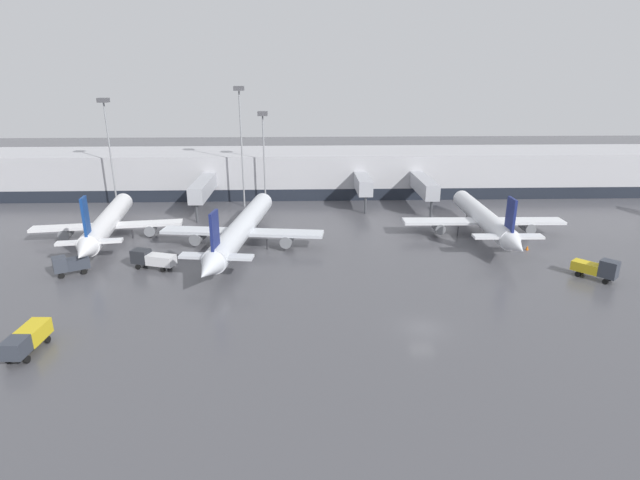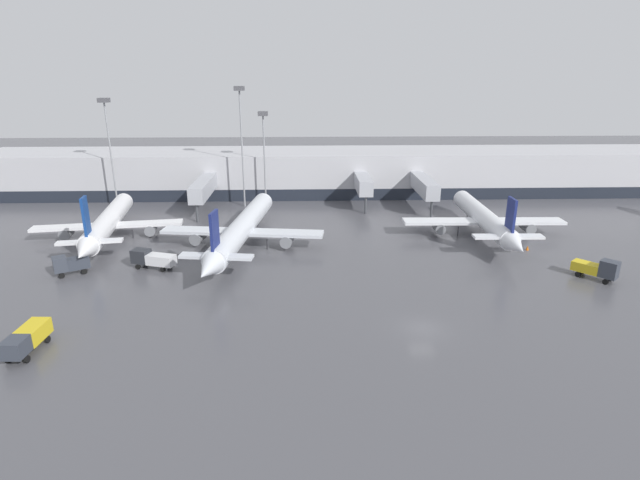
{
  "view_description": "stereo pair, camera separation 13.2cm",
  "coord_description": "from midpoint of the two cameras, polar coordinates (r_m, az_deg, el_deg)",
  "views": [
    {
      "loc": [
        -12.17,
        -45.32,
        25.06
      ],
      "look_at": [
        -9.97,
        19.94,
        3.0
      ],
      "focal_mm": 28.0,
      "sensor_mm": 36.0,
      "label": 1
    },
    {
      "loc": [
        -12.04,
        -45.32,
        25.06
      ],
      "look_at": [
        -9.97,
        19.94,
        3.0
      ],
      "focal_mm": 28.0,
      "sensor_mm": 36.0,
      "label": 2
    }
  ],
  "objects": [
    {
      "name": "service_truck_2",
      "position": [
        70.23,
        -18.68,
        -2.01
      ],
      "size": [
        6.25,
        3.46,
        2.51
      ],
      "rotation": [
        0.0,
        0.0,
        2.84
      ],
      "color": "silver",
      "rests_on": "ground_plane"
    },
    {
      "name": "traffic_cone_0",
      "position": [
        79.97,
        22.56,
        -0.82
      ],
      "size": [
        0.45,
        0.45,
        0.68
      ],
      "color": "orange",
      "rests_on": "ground_plane"
    },
    {
      "name": "parked_jet_2",
      "position": [
        75.26,
        -8.97,
        1.32
      ],
      "size": [
        24.52,
        38.4,
        9.08
      ],
      "rotation": [
        0.0,
        0.0,
        1.44
      ],
      "color": "silver",
      "rests_on": "ground_plane"
    },
    {
      "name": "apron_light_mast_0",
      "position": [
        97.86,
        -6.55,
        12.2
      ],
      "size": [
        1.8,
        1.8,
        18.0
      ],
      "color": "gray",
      "rests_on": "ground_plane"
    },
    {
      "name": "service_truck_0",
      "position": [
        54.8,
        -30.55,
        -9.68
      ],
      "size": [
        2.16,
        5.72,
        2.3
      ],
      "rotation": [
        0.0,
        0.0,
        4.67
      ],
      "color": "gold",
      "rests_on": "ground_plane"
    },
    {
      "name": "parked_jet_1",
      "position": [
        83.95,
        18.17,
        2.36
      ],
      "size": [
        25.71,
        32.15,
        8.72
      ],
      "rotation": [
        0.0,
        0.0,
        1.55
      ],
      "color": "silver",
      "rests_on": "ground_plane"
    },
    {
      "name": "apron_light_mast_1",
      "position": [
        96.36,
        -9.15,
        13.84
      ],
      "size": [
        1.8,
        1.8,
        22.61
      ],
      "color": "gray",
      "rests_on": "ground_plane"
    },
    {
      "name": "ground_plane",
      "position": [
        53.18,
        11.64,
        -9.87
      ],
      "size": [
        320.0,
        320.0,
        0.0
      ],
      "primitive_type": "plane",
      "color": "#4C4C51"
    },
    {
      "name": "terminal_building",
      "position": [
        109.73,
        4.42,
        7.81
      ],
      "size": [
        160.0,
        31.27,
        9.0
      ],
      "color": "#B2B2B7",
      "rests_on": "ground_plane"
    },
    {
      "name": "apron_light_mast_2",
      "position": [
        102.87,
        -23.26,
        12.13
      ],
      "size": [
        1.8,
        1.8,
        20.55
      ],
      "color": "gray",
      "rests_on": "ground_plane"
    },
    {
      "name": "parked_jet_3",
      "position": [
        85.2,
        -23.16,
        1.87
      ],
      "size": [
        22.84,
        32.99,
        9.27
      ],
      "rotation": [
        0.0,
        0.0,
        1.71
      ],
      "color": "white",
      "rests_on": "ground_plane"
    },
    {
      "name": "service_truck_3",
      "position": [
        72.16,
        29.09,
        -2.84
      ],
      "size": [
        4.72,
        5.08,
        2.87
      ],
      "rotation": [
        0.0,
        0.0,
        5.43
      ],
      "color": "gold",
      "rests_on": "ground_plane"
    },
    {
      "name": "service_truck_1",
      "position": [
        72.29,
        -26.7,
        -2.46
      ],
      "size": [
        4.54,
        3.63,
        2.63
      ],
      "rotation": [
        0.0,
        0.0,
        3.67
      ],
      "color": "#2D333D",
      "rests_on": "ground_plane"
    }
  ]
}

